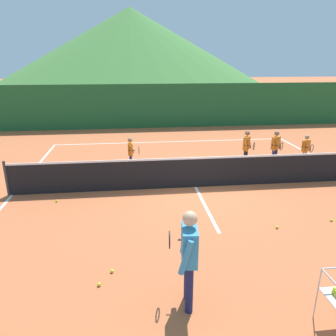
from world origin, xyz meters
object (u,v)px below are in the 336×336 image
(tennis_net, at_px, (196,172))
(student_1, at_px, (247,145))
(tennis_ball_1, at_px, (331,220))
(tennis_ball_7, at_px, (112,271))
(student_3, at_px, (306,148))
(instructor, at_px, (189,251))
(student_0, at_px, (131,151))
(student_2, at_px, (276,145))
(tennis_ball_3, at_px, (99,284))
(tennis_ball_0, at_px, (277,227))
(tennis_ball_6, at_px, (57,201))

(tennis_net, bearing_deg, student_1, 38.12)
(tennis_ball_1, xyz_separation_m, tennis_ball_7, (-5.30, -1.42, 0.00))
(tennis_net, xyz_separation_m, student_3, (4.42, 1.56, 0.22))
(tennis_net, height_order, tennis_ball_7, tennis_net)
(instructor, bearing_deg, student_1, 63.58)
(student_1, xyz_separation_m, student_3, (2.19, -0.19, -0.11))
(student_0, height_order, student_3, student_0)
(instructor, bearing_deg, tennis_ball_7, 142.61)
(student_0, relative_size, student_2, 0.89)
(tennis_ball_3, bearing_deg, tennis_ball_7, 59.94)
(student_0, xyz_separation_m, tennis_ball_1, (4.88, -4.46, -0.68))
(tennis_net, height_order, tennis_ball_1, tennis_net)
(student_1, bearing_deg, tennis_ball_3, -128.22)
(tennis_ball_1, bearing_deg, tennis_net, 138.21)
(student_3, xyz_separation_m, tennis_ball_0, (-3.00, -4.34, -0.68))
(instructor, xyz_separation_m, tennis_ball_7, (-1.27, 0.97, -0.98))
(tennis_net, xyz_separation_m, student_2, (3.32, 1.72, 0.30))
(tennis_net, xyz_separation_m, student_1, (2.22, 1.75, 0.32))
(tennis_net, distance_m, tennis_ball_1, 3.93)
(tennis_ball_6, relative_size, tennis_ball_7, 1.00)
(tennis_ball_7, bearing_deg, student_0, 85.96)
(student_0, bearing_deg, tennis_net, -43.37)
(student_2, relative_size, tennis_ball_3, 19.60)
(student_2, height_order, tennis_ball_0, student_2)
(student_0, distance_m, tennis_ball_6, 3.35)
(student_1, xyz_separation_m, tennis_ball_6, (-6.31, -2.39, -0.79))
(tennis_ball_0, distance_m, tennis_ball_6, 5.91)
(instructor, distance_m, student_3, 8.58)
(student_2, distance_m, tennis_ball_7, 8.13)
(student_0, bearing_deg, tennis_ball_1, -42.43)
(tennis_ball_0, xyz_separation_m, tennis_ball_7, (-3.81, -1.24, 0.00))
(student_1, xyz_separation_m, student_2, (1.10, -0.03, -0.02))
(student_2, bearing_deg, tennis_ball_1, -95.44)
(student_3, height_order, tennis_ball_3, student_3)
(tennis_ball_3, height_order, tennis_ball_7, same)
(instructor, xyz_separation_m, tennis_ball_1, (4.03, 2.39, -0.98))
(tennis_ball_0, height_order, tennis_ball_3, same)
(student_2, xyz_separation_m, tennis_ball_1, (-0.41, -4.32, -0.77))
(student_0, distance_m, student_1, 4.20)
(tennis_net, xyz_separation_m, tennis_ball_3, (-2.60, -4.38, -0.47))
(student_2, relative_size, tennis_ball_0, 19.60)
(tennis_ball_3, bearing_deg, tennis_ball_6, 111.80)
(instructor, relative_size, tennis_ball_1, 24.75)
(tennis_ball_3, bearing_deg, instructor, -22.47)
(tennis_net, bearing_deg, student_0, 136.63)
(tennis_ball_1, distance_m, tennis_ball_7, 5.49)
(tennis_ball_6, bearing_deg, instructor, -55.64)
(student_1, distance_m, student_2, 1.10)
(tennis_ball_0, xyz_separation_m, tennis_ball_6, (-5.51, 2.14, 0.00))
(tennis_ball_6, bearing_deg, student_3, 14.53)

